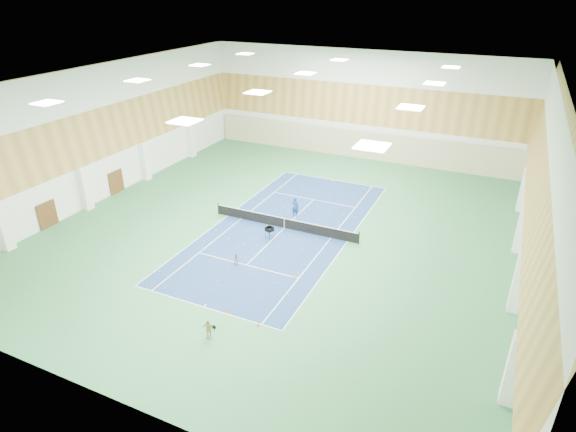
{
  "coord_description": "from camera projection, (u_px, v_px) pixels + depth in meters",
  "views": [
    {
      "loc": [
        15.23,
        -32.03,
        18.42
      ],
      "look_at": [
        1.03,
        -1.5,
        2.0
      ],
      "focal_mm": 30.0,
      "sensor_mm": 36.0,
      "label": 1
    }
  ],
  "objects": [
    {
      "name": "door_left_b",
      "position": [
        116.0,
        182.0,
        46.26
      ],
      "size": [
        0.08,
        1.8,
        2.2
      ],
      "primitive_type": "cube",
      "color": "#593319",
      "rests_on": "ground"
    },
    {
      "name": "wood_cladding",
      "position": [
        284.0,
        135.0,
        36.44
      ],
      "size": [
        36.0,
        40.0,
        8.0
      ],
      "primitive_type": null,
      "color": "#BF8F47",
      "rests_on": "room_shell"
    },
    {
      "name": "ceiling_light_grid",
      "position": [
        284.0,
        82.0,
        34.73
      ],
      "size": [
        21.4,
        25.4,
        0.06
      ],
      "primitive_type": null,
      "color": "white",
      "rests_on": "room_shell"
    },
    {
      "name": "ball_cart",
      "position": [
        269.0,
        233.0,
        38.14
      ],
      "size": [
        0.73,
        0.73,
        0.99
      ],
      "primitive_type": null,
      "rotation": [
        0.0,
        0.0,
        -0.33
      ],
      "color": "black",
      "rests_on": "ground"
    },
    {
      "name": "cone_svc_d",
      "position": [
        294.0,
        276.0,
        33.23
      ],
      "size": [
        0.2,
        0.2,
        0.21
      ],
      "primitive_type": "cone",
      "color": "orange",
      "rests_on": "ground"
    },
    {
      "name": "cone_svc_a",
      "position": [
        210.0,
        257.0,
        35.61
      ],
      "size": [
        0.18,
        0.18,
        0.2
      ],
      "primitive_type": "cone",
      "color": "red",
      "rests_on": "ground"
    },
    {
      "name": "cone_base_d",
      "position": [
        258.0,
        325.0,
        28.53
      ],
      "size": [
        0.18,
        0.18,
        0.2
      ],
      "primitive_type": "cone",
      "color": "orange",
      "rests_on": "ground"
    },
    {
      "name": "ground",
      "position": [
        284.0,
        228.0,
        39.95
      ],
      "size": [
        40.0,
        40.0,
        0.0
      ],
      "primitive_type": "plane",
      "color": "#2F6F41",
      "rests_on": "ground"
    },
    {
      "name": "coach",
      "position": [
        295.0,
        206.0,
        41.65
      ],
      "size": [
        0.69,
        0.48,
        1.82
      ],
      "primitive_type": "imported",
      "rotation": [
        0.0,
        0.0,
        3.07
      ],
      "color": "navy",
      "rests_on": "ground"
    },
    {
      "name": "cone_base_a",
      "position": [
        151.0,
        284.0,
        32.33
      ],
      "size": [
        0.19,
        0.19,
        0.21
      ],
      "primitive_type": "cone",
      "color": "#F54B0C",
      "rests_on": "ground"
    },
    {
      "name": "tennis_net",
      "position": [
        284.0,
        222.0,
        39.71
      ],
      "size": [
        12.8,
        0.1,
        1.1
      ],
      "primitive_type": null,
      "color": "black",
      "rests_on": "ground"
    },
    {
      "name": "door_left_a",
      "position": [
        47.0,
        215.0,
        39.74
      ],
      "size": [
        0.08,
        1.8,
        2.2
      ],
      "primitive_type": "cube",
      "color": "#593319",
      "rests_on": "ground"
    },
    {
      "name": "back_curtain",
      "position": [
        358.0,
        144.0,
        55.35
      ],
      "size": [
        35.4,
        0.16,
        3.2
      ],
      "primitive_type": "cube",
      "color": "#C6B793",
      "rests_on": "ground"
    },
    {
      "name": "cone_svc_b",
      "position": [
        229.0,
        257.0,
        35.56
      ],
      "size": [
        0.18,
        0.18,
        0.2
      ],
      "primitive_type": "cone",
      "color": "#FF470D",
      "rests_on": "ground"
    },
    {
      "name": "cone_svc_c",
      "position": [
        267.0,
        271.0,
        33.83
      ],
      "size": [
        0.2,
        0.2,
        0.22
      ],
      "primitive_type": "cone",
      "color": "#FF410D",
      "rests_on": "ground"
    },
    {
      "name": "child_apron",
      "position": [
        208.0,
        329.0,
        27.39
      ],
      "size": [
        0.76,
        0.41,
        1.24
      ],
      "primitive_type": "imported",
      "rotation": [
        0.0,
        0.0,
        0.16
      ],
      "color": "tan",
      "rests_on": "ground"
    },
    {
      "name": "tennis_balls_scatter",
      "position": [
        284.0,
        228.0,
        39.93
      ],
      "size": [
        10.57,
        22.77,
        0.07
      ],
      "primitive_type": null,
      "color": "yellow",
      "rests_on": "ground"
    },
    {
      "name": "cone_base_c",
      "position": [
        228.0,
        311.0,
        29.66
      ],
      "size": [
        0.23,
        0.23,
        0.25
      ],
      "primitive_type": "cone",
      "color": "#DB620B",
      "rests_on": "ground"
    },
    {
      "name": "court_surface",
      "position": [
        284.0,
        228.0,
        39.95
      ],
      "size": [
        10.97,
        23.77,
        0.01
      ],
      "primitive_type": "cube",
      "color": "navy",
      "rests_on": "ground"
    },
    {
      "name": "cone_base_b",
      "position": [
        197.0,
        298.0,
        30.94
      ],
      "size": [
        0.19,
        0.19,
        0.2
      ],
      "primitive_type": "cone",
      "color": "#E93F0C",
      "rests_on": "ground"
    },
    {
      "name": "child_court",
      "position": [
        237.0,
        259.0,
        34.56
      ],
      "size": [
        0.61,
        0.6,
        0.99
      ],
      "primitive_type": "imported",
      "rotation": [
        0.0,
        0.0,
        0.73
      ],
      "color": "gray",
      "rests_on": "ground"
    },
    {
      "name": "room_shell",
      "position": [
        284.0,
        160.0,
        37.32
      ],
      "size": [
        36.0,
        40.0,
        12.0
      ],
      "primitive_type": null,
      "color": "white",
      "rests_on": "ground"
    }
  ]
}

